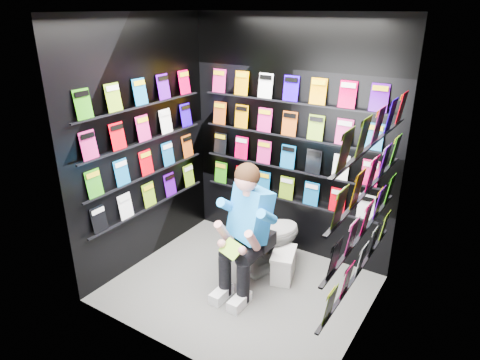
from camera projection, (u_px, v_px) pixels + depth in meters
The scene contains 14 objects.
floor at pixel (240, 288), 4.32m from camera, with size 2.40×2.40×0.00m, color #5A5A57.
ceiling at pixel (240, 12), 3.34m from camera, with size 2.40×2.40×0.00m, color white.
wall_back at pixel (290, 140), 4.61m from camera, with size 2.40×0.04×2.60m, color black.
wall_front at pixel (164, 209), 3.05m from camera, with size 2.40×0.04×2.60m, color black.
wall_left at pixel (143, 146), 4.43m from camera, with size 0.04×2.00×2.60m, color black.
wall_right at pixel (373, 197), 3.23m from camera, with size 0.04×2.00×2.60m, color black.
comics_back at pixel (289, 141), 4.58m from camera, with size 2.10×0.06×1.37m, color #CC0041, non-canonical shape.
comics_left at pixel (145, 146), 4.41m from camera, with size 0.06×1.70×1.37m, color #CC0041, non-canonical shape.
comics_right at pixel (370, 196), 3.24m from camera, with size 0.06×1.70×1.37m, color #CC0041, non-canonical shape.
toilet at pixel (269, 236), 4.56m from camera, with size 0.42×0.75×0.73m, color white.
longbox at pixel (283, 266), 4.44m from camera, with size 0.20×0.37×0.28m, color silver.
longbox_lid at pixel (284, 253), 4.38m from camera, with size 0.22×0.39×0.03m, color silver.
reader at pixel (251, 215), 4.11m from camera, with size 0.54×0.79×1.45m, color #268DEB, non-canonical shape.
held_comic at pixel (231, 249), 3.91m from camera, with size 0.24×0.01×0.16m, color green.
Camera 1 is at (1.94, -3.02, 2.64)m, focal length 32.00 mm.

